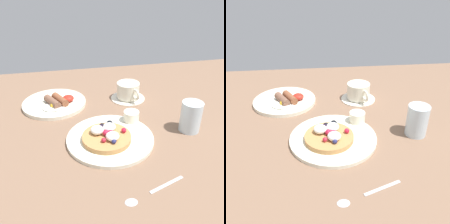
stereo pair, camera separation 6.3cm
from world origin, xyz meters
TOP-DOWN VIEW (x-y plane):
  - ground_plane at (0.00, 0.00)cm, footprint 172.42×112.77cm
  - pancake_plate at (0.13, -5.37)cm, footprint 25.13×25.13cm
  - pancake_with_berries at (-1.22, -6.20)cm, footprint 13.92×13.92cm
  - syrup_ramekin at (8.35, 2.16)cm, footprint 4.94×4.94cm
  - breakfast_plate at (-15.68, 20.07)cm, footprint 22.73×22.73cm
  - fried_breakfast at (-14.23, 17.94)cm, footprint 11.30×10.86cm
  - coffee_saucer at (11.90, 19.69)cm, footprint 12.85×12.85cm
  - coffee_cup at (11.95, 19.55)cm, footprint 8.48×11.27cm
  - teaspoon at (3.73, -27.01)cm, footprint 15.20×6.27cm
  - water_glass at (24.79, -4.97)cm, footprint 6.27×6.27cm

SIDE VIEW (x-z plane):
  - ground_plane at x=0.00cm, z-range -3.00..0.00cm
  - teaspoon at x=3.73cm, z-range -0.06..0.54cm
  - coffee_saucer at x=11.90cm, z-range 0.00..0.69cm
  - pancake_plate at x=0.13cm, z-range 0.00..1.09cm
  - breakfast_plate at x=-15.68cm, z-range 0.00..1.30cm
  - fried_breakfast at x=-14.23cm, z-range 0.98..3.78cm
  - pancake_with_berries at x=-1.22cm, z-range 0.53..4.26cm
  - syrup_ramekin at x=8.35cm, z-range 1.14..4.40cm
  - coffee_cup at x=11.95cm, z-range 0.80..6.56cm
  - water_glass at x=24.79cm, z-range 0.00..9.44cm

